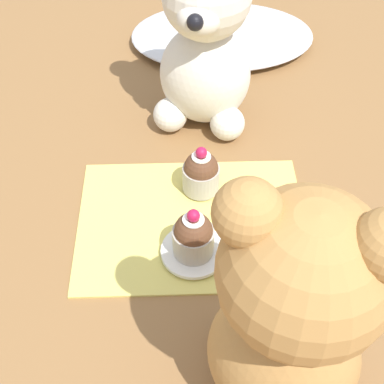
# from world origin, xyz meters

# --- Properties ---
(ground_plane) EXTENTS (4.00, 4.00, 0.00)m
(ground_plane) POSITION_xyz_m (0.00, 0.00, 0.00)
(ground_plane) COLOR olive
(knitted_placemat) EXTENTS (0.28, 0.20, 0.01)m
(knitted_placemat) POSITION_xyz_m (0.00, 0.00, 0.00)
(knitted_placemat) COLOR #E0D166
(knitted_placemat) RESTS_ON ground_plane
(tulle_cloth) EXTENTS (0.31, 0.21, 0.03)m
(tulle_cloth) POSITION_xyz_m (0.06, 0.39, 0.02)
(tulle_cloth) COLOR silver
(tulle_cloth) RESTS_ON ground_plane
(teddy_bear_cream) EXTENTS (0.15, 0.14, 0.25)m
(teddy_bear_cream) POSITION_xyz_m (0.02, 0.20, 0.12)
(teddy_bear_cream) COLOR silver
(teddy_bear_cream) RESTS_ON ground_plane
(teddy_bear_tan) EXTENTS (0.16, 0.16, 0.27)m
(teddy_bear_tan) POSITION_xyz_m (0.07, -0.20, 0.13)
(teddy_bear_tan) COLOR #B78447
(teddy_bear_tan) RESTS_ON ground_plane
(cupcake_near_cream_bear) EXTENTS (0.05, 0.05, 0.07)m
(cupcake_near_cream_bear) POSITION_xyz_m (0.01, 0.05, 0.03)
(cupcake_near_cream_bear) COLOR #B2ADA3
(cupcake_near_cream_bear) RESTS_ON knitted_placemat
(saucer_plate) EXTENTS (0.07, 0.07, 0.01)m
(saucer_plate) POSITION_xyz_m (-0.00, -0.05, 0.01)
(saucer_plate) COLOR white
(saucer_plate) RESTS_ON knitted_placemat
(cupcake_near_tan_bear) EXTENTS (0.05, 0.05, 0.07)m
(cupcake_near_tan_bear) POSITION_xyz_m (-0.00, -0.05, 0.04)
(cupcake_near_tan_bear) COLOR #B2ADA3
(cupcake_near_tan_bear) RESTS_ON saucer_plate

